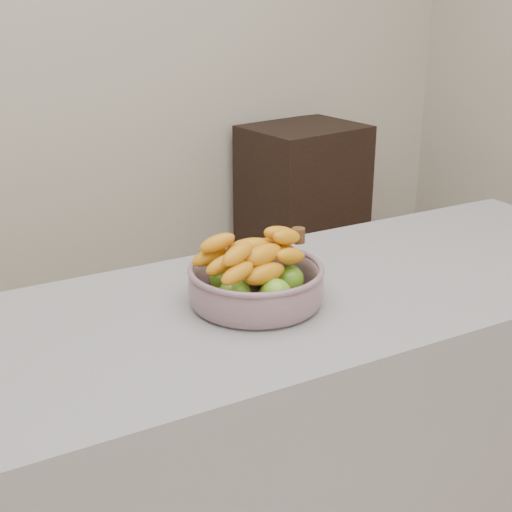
% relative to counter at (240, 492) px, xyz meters
% --- Properties ---
extents(counter, '(2.00, 0.60, 0.90)m').
position_rel_counter_xyz_m(counter, '(0.00, 0.00, 0.00)').
color(counter, gray).
rests_on(counter, ground).
extents(cabinet, '(0.55, 0.47, 0.90)m').
position_rel_counter_xyz_m(cabinet, '(1.12, 1.52, -0.00)').
color(cabinet, black).
rests_on(cabinet, ground).
extents(fruit_bowl, '(0.27, 0.27, 0.14)m').
position_rel_counter_xyz_m(fruit_bowl, '(0.04, -0.00, 0.50)').
color(fruit_bowl, '#888FA3').
rests_on(fruit_bowl, counter).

